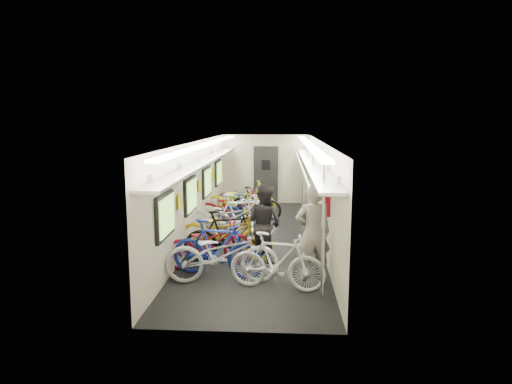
# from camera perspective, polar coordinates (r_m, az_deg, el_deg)

# --- Properties ---
(train_car_shell) EXTENTS (10.00, 10.00, 10.00)m
(train_car_shell) POSITION_cam_1_polar(r_m,az_deg,el_deg) (11.74, -1.31, 2.89)
(train_car_shell) COLOR black
(train_car_shell) RESTS_ON ground
(bicycle_0) EXTENTS (2.08, 0.86, 1.07)m
(bicycle_0) POSITION_cam_1_polar(r_m,az_deg,el_deg) (8.25, -4.27, -7.74)
(bicycle_0) COLOR silver
(bicycle_0) RESTS_ON ground
(bicycle_1) EXTENTS (1.87, 0.91, 1.08)m
(bicycle_1) POSITION_cam_1_polar(r_m,az_deg,el_deg) (8.58, -4.92, -7.04)
(bicycle_1) COLOR navy
(bicycle_1) RESTS_ON ground
(bicycle_2) EXTENTS (1.89, 1.27, 0.94)m
(bicycle_2) POSITION_cam_1_polar(r_m,az_deg,el_deg) (9.22, -5.87, -6.38)
(bicycle_2) COLOR maroon
(bicycle_2) RESTS_ON ground
(bicycle_3) EXTENTS (1.87, 0.96, 1.08)m
(bicycle_3) POSITION_cam_1_polar(r_m,az_deg,el_deg) (9.49, -3.61, -5.45)
(bicycle_3) COLOR black
(bicycle_3) RESTS_ON ground
(bicycle_4) EXTENTS (2.25, 1.31, 1.12)m
(bicycle_4) POSITION_cam_1_polar(r_m,az_deg,el_deg) (9.68, -3.85, -5.06)
(bicycle_4) COLOR gold
(bicycle_4) RESTS_ON ground
(bicycle_5) EXTENTS (1.99, 0.97, 1.15)m
(bicycle_5) POSITION_cam_1_polar(r_m,az_deg,el_deg) (11.13, -1.94, -3.10)
(bicycle_5) COLOR silver
(bicycle_5) RESTS_ON ground
(bicycle_6) EXTENTS (2.33, 1.43, 1.15)m
(bicycle_6) POSITION_cam_1_polar(r_m,az_deg,el_deg) (10.87, -3.88, -3.39)
(bicycle_6) COLOR #B0AFB4
(bicycle_6) RESTS_ON ground
(bicycle_7) EXTENTS (1.64, 0.77, 0.95)m
(bicycle_7) POSITION_cam_1_polar(r_m,az_deg,el_deg) (12.24, -0.90, -2.45)
(bicycle_7) COLOR navy
(bicycle_7) RESTS_ON ground
(bicycle_8) EXTENTS (2.04, 0.75, 1.07)m
(bicycle_8) POSITION_cam_1_polar(r_m,az_deg,el_deg) (12.41, -2.90, -2.04)
(bicycle_8) COLOR maroon
(bicycle_8) RESTS_ON ground
(bicycle_9) EXTENTS (1.66, 0.91, 0.96)m
(bicycle_9) POSITION_cam_1_polar(r_m,az_deg,el_deg) (13.41, -0.05, -1.42)
(bicycle_9) COLOR black
(bicycle_9) RESTS_ON ground
(bicycle_10) EXTENTS (2.20, 0.98, 1.12)m
(bicycle_10) POSITION_cam_1_polar(r_m,az_deg,el_deg) (13.43, -2.00, -1.07)
(bicycle_10) COLOR #C7CD13
(bicycle_10) RESTS_ON ground
(bicycle_11) EXTENTS (1.75, 0.82, 1.01)m
(bicycle_11) POSITION_cam_1_polar(r_m,az_deg,el_deg) (7.91, 2.64, -8.68)
(bicycle_11) COLOR silver
(bicycle_11) RESTS_ON ground
(bicycle_12) EXTENTS (1.89, 1.05, 0.94)m
(bicycle_12) POSITION_cam_1_polar(r_m,az_deg,el_deg) (14.77, -1.56, -0.49)
(bicycle_12) COLOR #5C5C61
(bicycle_12) RESTS_ON ground
(passenger_near) EXTENTS (0.71, 0.53, 1.79)m
(passenger_near) POSITION_cam_1_polar(r_m,az_deg,el_deg) (8.34, 7.15, -5.06)
(passenger_near) COLOR gray
(passenger_near) RESTS_ON ground
(passenger_mid) EXTENTS (1.00, 0.97, 1.62)m
(passenger_mid) POSITION_cam_1_polar(r_m,az_deg,el_deg) (9.34, 1.05, -3.98)
(passenger_mid) COLOR black
(passenger_mid) RESTS_ON ground
(backpack) EXTENTS (0.26, 0.14, 0.38)m
(backpack) POSITION_cam_1_polar(r_m,az_deg,el_deg) (8.77, 9.30, -1.81)
(backpack) COLOR maroon
(backpack) RESTS_ON passenger_near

